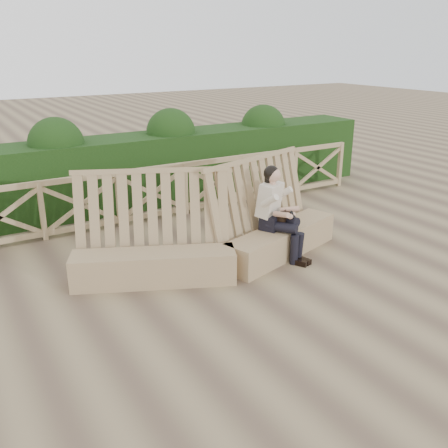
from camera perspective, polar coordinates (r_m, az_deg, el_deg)
ground at (r=7.37m, az=2.96°, el=-7.23°), size 60.00×60.00×0.00m
bench at (r=7.88m, az=-0.52°, el=-2.09°), size 4.66×1.67×1.62m
woman at (r=8.13m, az=6.05°, el=1.62°), size 0.66×0.99×1.55m
guardrail at (r=10.06m, az=-8.13°, el=3.49°), size 10.10×0.09×1.10m
hedge at (r=11.09m, az=-10.64°, el=5.94°), size 12.00×1.20×1.50m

